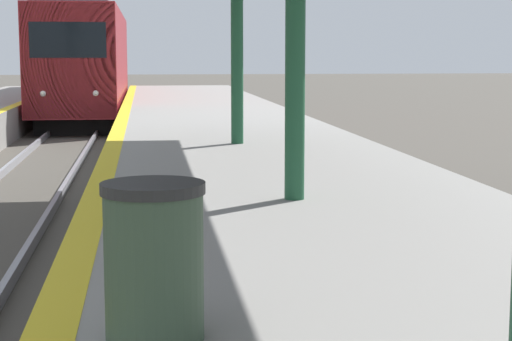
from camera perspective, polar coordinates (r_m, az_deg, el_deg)
train at (r=33.69m, az=-11.22°, el=7.11°), size 2.76×16.28×4.24m
trash_bin at (r=4.67m, az=-6.81°, el=-6.00°), size 0.56×0.56×0.86m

